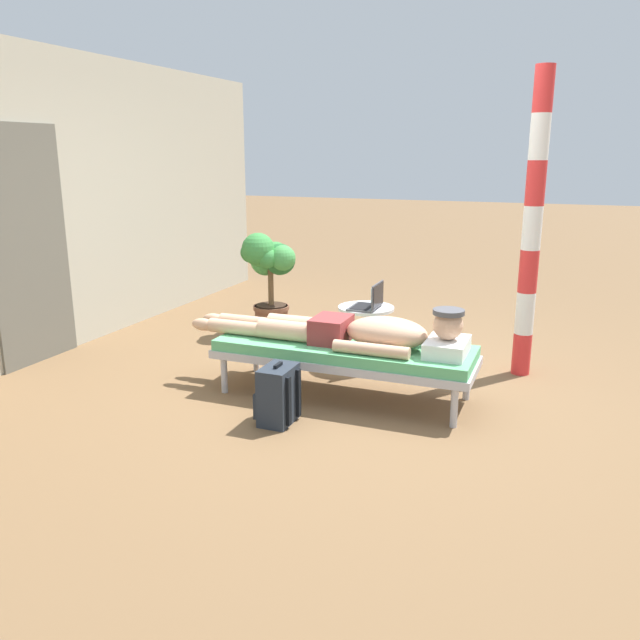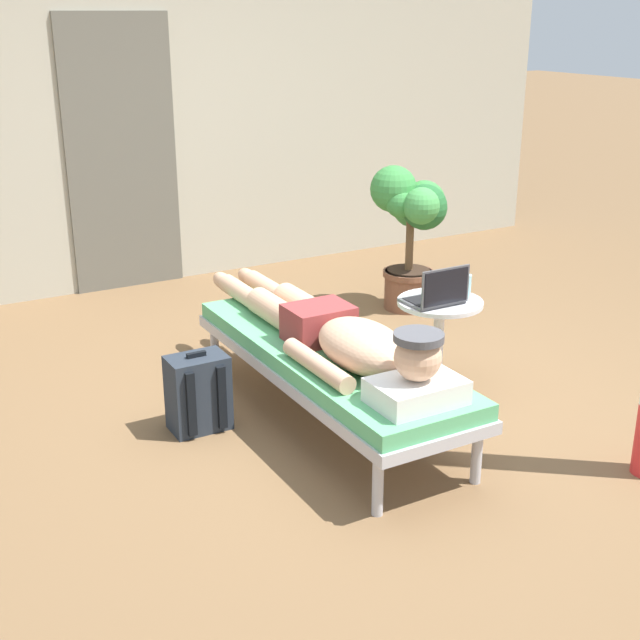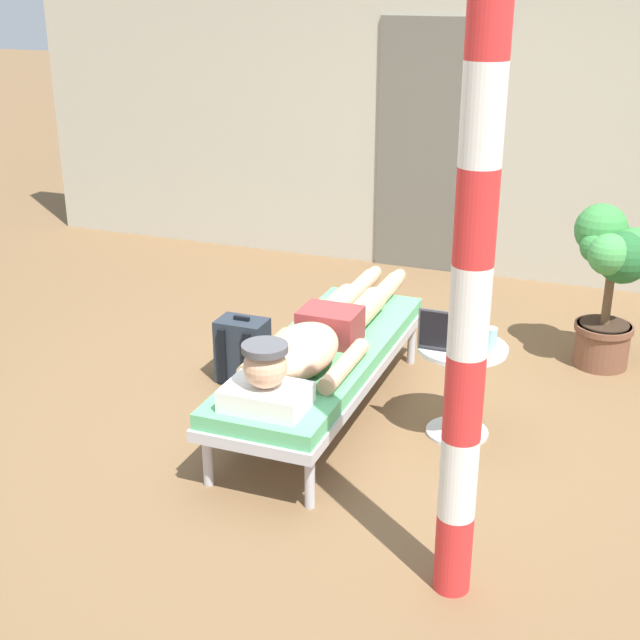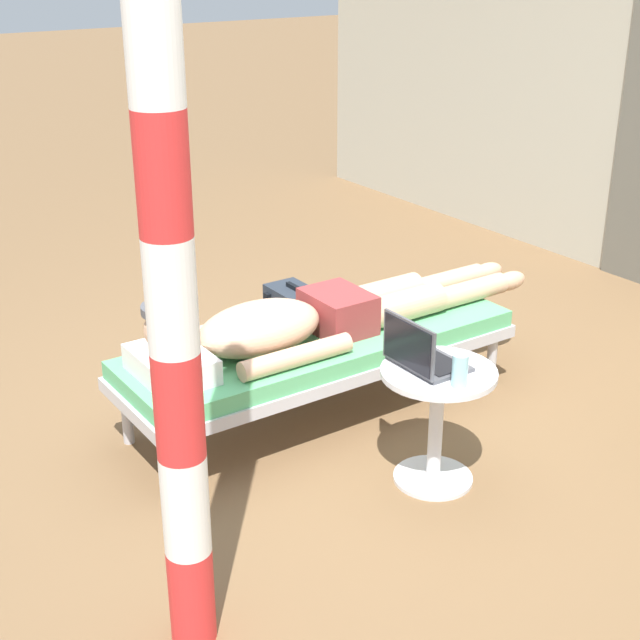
# 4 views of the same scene
# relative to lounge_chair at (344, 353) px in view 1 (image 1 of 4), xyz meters

# --- Properties ---
(ground_plane) EXTENTS (40.00, 40.00, 0.00)m
(ground_plane) POSITION_rel_lounge_chair_xyz_m (0.25, 0.01, -0.35)
(ground_plane) COLOR brown
(house_wall_back) EXTENTS (7.60, 0.20, 2.70)m
(house_wall_back) POSITION_rel_lounge_chair_xyz_m (-0.00, 2.91, 1.00)
(house_wall_back) COLOR #B2AD99
(house_wall_back) RESTS_ON ground
(house_door_panel) EXTENTS (0.84, 0.03, 2.04)m
(house_door_panel) POSITION_rel_lounge_chair_xyz_m (-0.17, 2.80, 0.67)
(house_door_panel) COLOR #625F54
(house_door_panel) RESTS_ON ground
(lounge_chair) EXTENTS (0.64, 1.96, 0.42)m
(lounge_chair) POSITION_rel_lounge_chair_xyz_m (0.00, 0.00, 0.00)
(lounge_chair) COLOR #B7B7BC
(lounge_chair) RESTS_ON ground
(person_reclining) EXTENTS (0.53, 2.17, 0.33)m
(person_reclining) POSITION_rel_lounge_chair_xyz_m (0.00, -0.10, 0.17)
(person_reclining) COLOR white
(person_reclining) RESTS_ON lounge_chair
(side_table) EXTENTS (0.48, 0.48, 0.52)m
(side_table) POSITION_rel_lounge_chair_xyz_m (0.76, 0.07, 0.01)
(side_table) COLOR silver
(side_table) RESTS_ON ground
(laptop) EXTENTS (0.31, 0.24, 0.23)m
(laptop) POSITION_rel_lounge_chair_xyz_m (0.70, 0.02, 0.24)
(laptop) COLOR #4C4C51
(laptop) RESTS_ON side_table
(drink_glass) EXTENTS (0.06, 0.06, 0.13)m
(drink_glass) POSITION_rel_lounge_chair_xyz_m (0.91, 0.04, 0.24)
(drink_glass) COLOR #99D8E5
(drink_glass) RESTS_ON side_table
(backpack) EXTENTS (0.30, 0.26, 0.42)m
(backpack) POSITION_rel_lounge_chair_xyz_m (-0.63, 0.26, -0.15)
(backpack) COLOR #262D38
(backpack) RESTS_ON ground
(potted_plant) EXTENTS (0.52, 0.57, 1.03)m
(potted_plant) POSITION_rel_lounge_chair_xyz_m (1.43, 1.30, 0.32)
(potted_plant) COLOR brown
(potted_plant) RESTS_ON ground
(porch_post) EXTENTS (0.15, 0.15, 2.44)m
(porch_post) POSITION_rel_lounge_chair_xyz_m (1.03, -1.21, 0.87)
(porch_post) COLOR red
(porch_post) RESTS_ON ground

